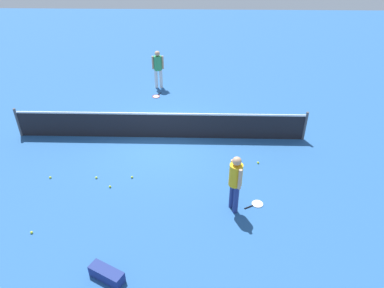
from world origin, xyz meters
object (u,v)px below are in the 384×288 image
(tennis_ball_baseline, at_px, (110,187))
(tennis_ball_midcourt, at_px, (50,177))
(tennis_ball_stray_left, at_px, (132,177))
(player_far_side, at_px, (158,66))
(tennis_ball_near_player, at_px, (32,232))
(equipment_bag, at_px, (105,273))
(player_near_side, at_px, (235,180))
(tennis_racket_far_player, at_px, (156,96))
(tennis_ball_stray_right, at_px, (96,178))
(tennis_racket_near_player, at_px, (257,204))
(tennis_ball_by_net, at_px, (258,163))

(tennis_ball_baseline, bearing_deg, tennis_ball_midcourt, 168.64)
(tennis_ball_stray_left, bearing_deg, player_far_side, 88.89)
(tennis_ball_near_player, distance_m, tennis_ball_stray_left, 3.11)
(player_far_side, xyz_separation_m, equipment_bag, (-0.11, -10.14, -0.87))
(player_far_side, bearing_deg, tennis_ball_near_player, -104.20)
(player_near_side, distance_m, tennis_ball_baseline, 3.73)
(tennis_racket_far_player, height_order, tennis_ball_stray_right, tennis_ball_stray_right)
(tennis_ball_baseline, bearing_deg, tennis_ball_stray_left, 39.19)
(tennis_racket_far_player, xyz_separation_m, tennis_ball_near_player, (-2.24, -7.95, 0.02))
(tennis_ball_midcourt, bearing_deg, equipment_bag, -54.19)
(equipment_bag, bearing_deg, tennis_ball_baseline, 100.81)
(tennis_ball_stray_right, bearing_deg, tennis_ball_midcourt, -178.87)
(player_near_side, relative_size, tennis_ball_baseline, 25.76)
(player_near_side, height_order, player_far_side, same)
(tennis_racket_near_player, xyz_separation_m, tennis_racket_far_player, (-3.49, 6.75, 0.00))
(tennis_ball_midcourt, relative_size, tennis_ball_baseline, 1.00)
(tennis_ball_baseline, relative_size, tennis_ball_stray_left, 1.00)
(tennis_ball_near_player, bearing_deg, tennis_racket_far_player, 74.28)
(tennis_ball_midcourt, height_order, equipment_bag, equipment_bag)
(player_far_side, bearing_deg, tennis_ball_midcourt, -110.99)
(tennis_ball_baseline, height_order, equipment_bag, equipment_bag)
(tennis_racket_near_player, height_order, tennis_ball_by_net, tennis_ball_by_net)
(tennis_ball_near_player, bearing_deg, equipment_bag, -29.81)
(tennis_ball_baseline, bearing_deg, tennis_racket_near_player, -8.33)
(tennis_ball_by_net, xyz_separation_m, tennis_ball_baseline, (-4.45, -1.30, 0.00))
(player_near_side, relative_size, equipment_bag, 2.03)
(tennis_ball_baseline, bearing_deg, player_near_side, -12.97)
(equipment_bag, bearing_deg, tennis_ball_by_net, 48.29)
(player_far_side, relative_size, equipment_bag, 2.03)
(tennis_ball_near_player, height_order, tennis_ball_stray_left, same)
(tennis_ball_baseline, relative_size, tennis_ball_stray_right, 1.00)
(player_near_side, distance_m, tennis_racket_far_player, 7.57)
(tennis_ball_by_net, bearing_deg, tennis_ball_midcourt, -171.73)
(tennis_ball_near_player, bearing_deg, tennis_ball_stray_left, 46.87)
(tennis_racket_near_player, bearing_deg, tennis_ball_by_net, 81.45)
(tennis_ball_near_player, distance_m, tennis_ball_midcourt, 2.21)
(tennis_racket_near_player, xyz_separation_m, tennis_ball_stray_left, (-3.60, 1.07, 0.02))
(player_near_side, height_order, tennis_racket_near_player, player_near_side)
(equipment_bag, bearing_deg, player_near_side, 37.38)
(tennis_ball_by_net, distance_m, equipment_bag, 5.82)
(player_near_side, relative_size, tennis_ball_stray_left, 25.76)
(tennis_ball_stray_left, bearing_deg, tennis_ball_baseline, -140.81)
(player_far_side, distance_m, tennis_ball_midcourt, 7.27)
(tennis_racket_far_player, distance_m, tennis_ball_baseline, 6.18)
(tennis_racket_near_player, xyz_separation_m, tennis_ball_near_player, (-5.73, -1.20, 0.02))
(tennis_ball_midcourt, relative_size, tennis_ball_stray_left, 1.00)
(player_near_side, distance_m, tennis_ball_near_player, 5.26)
(tennis_ball_midcourt, distance_m, tennis_ball_baseline, 1.92)
(tennis_ball_near_player, relative_size, tennis_ball_midcourt, 1.00)
(tennis_ball_near_player, bearing_deg, player_far_side, 75.80)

